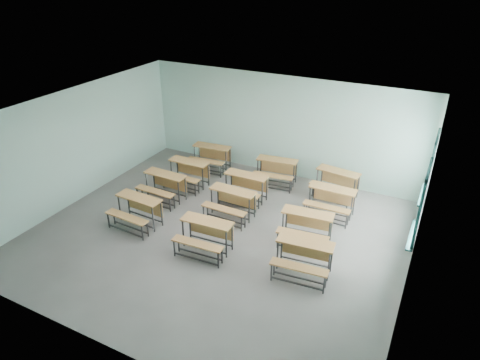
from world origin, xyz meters
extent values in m
cube|color=slate|center=(0.00, 0.00, -0.01)|extent=(9.00, 8.00, 0.02)
cube|color=silver|center=(0.00, 0.00, 3.21)|extent=(9.00, 8.00, 0.02)
cube|color=#AED9CD|center=(0.00, 4.01, 1.60)|extent=(9.00, 0.02, 3.20)
cube|color=#AED9CD|center=(0.00, -4.01, 1.60)|extent=(9.00, 0.02, 3.20)
cube|color=#AED9CD|center=(-4.51, 0.00, 1.60)|extent=(0.02, 8.00, 3.20)
cube|color=#AED9CD|center=(4.51, 0.00, 1.60)|extent=(0.02, 8.00, 3.20)
cube|color=#194446|center=(4.47, 2.80, 0.93)|extent=(0.06, 1.20, 0.06)
cube|color=#194446|center=(4.47, 2.80, 2.47)|extent=(0.06, 1.20, 0.06)
cube|color=#194446|center=(4.47, 2.23, 1.70)|extent=(0.06, 0.06, 1.60)
cube|color=#194446|center=(4.47, 3.37, 1.70)|extent=(0.06, 0.06, 1.60)
cube|color=#194446|center=(4.47, 2.80, 1.70)|extent=(0.04, 0.04, 1.48)
cube|color=#194446|center=(4.47, 2.80, 1.70)|extent=(0.04, 1.08, 0.04)
cube|color=#194446|center=(4.43, 2.80, 0.87)|extent=(0.14, 1.28, 0.04)
cube|color=white|center=(4.50, 2.80, 1.70)|extent=(0.01, 1.08, 1.48)
cube|color=#194446|center=(4.47, 0.80, 0.93)|extent=(0.06, 1.20, 0.06)
cube|color=#194446|center=(4.47, 0.80, 2.47)|extent=(0.06, 1.20, 0.06)
cube|color=#194446|center=(4.47, 0.23, 1.70)|extent=(0.06, 0.06, 1.60)
cube|color=#194446|center=(4.47, 1.37, 1.70)|extent=(0.06, 0.06, 1.60)
cube|color=#194446|center=(4.47, 0.80, 1.70)|extent=(0.04, 0.04, 1.48)
cube|color=#194446|center=(4.47, 0.80, 1.70)|extent=(0.04, 1.08, 0.04)
cube|color=#194446|center=(4.43, 0.80, 0.87)|extent=(0.14, 1.28, 0.04)
cube|color=white|center=(4.50, 0.80, 1.70)|extent=(0.01, 1.08, 1.48)
cube|color=#AA753D|center=(-2.09, -0.46, 0.76)|extent=(1.27, 0.48, 0.04)
cube|color=#AA753D|center=(-2.08, -0.27, 0.44)|extent=(1.18, 0.08, 0.43)
cylinder|color=#333538|center=(-2.67, -0.59, 0.37)|extent=(0.04, 0.04, 0.74)
cylinder|color=#333538|center=(-1.53, -0.65, 0.37)|extent=(0.04, 0.04, 0.74)
cylinder|color=#333538|center=(-2.66, -0.26, 0.37)|extent=(0.04, 0.04, 0.74)
cylinder|color=#333538|center=(-1.52, -0.32, 0.37)|extent=(0.04, 0.04, 0.74)
cube|color=#333538|center=(-2.10, -0.62, 0.10)|extent=(1.14, 0.09, 0.03)
cube|color=#333538|center=(-2.09, -0.29, 0.10)|extent=(1.14, 0.09, 0.03)
cube|color=#AA753D|center=(-2.12, -0.96, 0.45)|extent=(1.26, 0.32, 0.04)
cylinder|color=#333538|center=(-2.70, -1.02, 0.22)|extent=(0.04, 0.04, 0.43)
cylinder|color=#333538|center=(-1.55, -1.08, 0.22)|extent=(0.04, 0.04, 0.43)
cylinder|color=#333538|center=(-2.69, -0.83, 0.22)|extent=(0.04, 0.04, 0.43)
cylinder|color=#333538|center=(-1.54, -0.89, 0.22)|extent=(0.04, 0.04, 0.43)
cube|color=#333538|center=(-2.13, -1.05, 0.08)|extent=(1.14, 0.09, 0.03)
cube|color=#333538|center=(-2.12, -0.86, 0.08)|extent=(1.14, 0.09, 0.03)
cube|color=#AA753D|center=(0.05, -0.62, 0.76)|extent=(1.27, 0.49, 0.04)
cube|color=#AA753D|center=(0.04, -0.43, 0.44)|extent=(1.18, 0.09, 0.43)
cylinder|color=#333538|center=(-0.51, -0.82, 0.37)|extent=(0.04, 0.04, 0.74)
cylinder|color=#333538|center=(0.63, -0.75, 0.37)|extent=(0.04, 0.04, 0.74)
cylinder|color=#333538|center=(-0.53, -0.49, 0.37)|extent=(0.04, 0.04, 0.74)
cylinder|color=#333538|center=(0.61, -0.42, 0.37)|extent=(0.04, 0.04, 0.74)
cube|color=#333538|center=(0.06, -0.78, 0.10)|extent=(1.14, 0.10, 0.03)
cube|color=#333538|center=(0.04, -0.45, 0.10)|extent=(1.14, 0.10, 0.03)
cube|color=#AA753D|center=(0.08, -1.12, 0.45)|extent=(1.26, 0.33, 0.04)
cylinder|color=#333538|center=(-0.49, -1.25, 0.22)|extent=(0.04, 0.04, 0.43)
cylinder|color=#333538|center=(0.65, -1.18, 0.22)|extent=(0.04, 0.04, 0.43)
cylinder|color=#333538|center=(-0.50, -1.05, 0.22)|extent=(0.04, 0.04, 0.43)
cylinder|color=#333538|center=(0.64, -0.98, 0.22)|extent=(0.04, 0.04, 0.43)
cube|color=#333538|center=(0.08, -1.21, 0.08)|extent=(1.14, 0.10, 0.03)
cube|color=#333538|center=(0.07, -1.02, 0.08)|extent=(1.14, 0.10, 0.03)
cube|color=#AA753D|center=(2.39, -0.37, 0.76)|extent=(1.28, 0.53, 0.04)
cube|color=#AA753D|center=(2.37, -0.17, 0.44)|extent=(1.18, 0.14, 0.43)
cylinder|color=#333538|center=(1.84, -0.59, 0.37)|extent=(0.04, 0.04, 0.74)
cylinder|color=#333538|center=(2.97, -0.48, 0.37)|extent=(0.04, 0.04, 0.74)
cylinder|color=#333538|center=(1.80, -0.25, 0.37)|extent=(0.04, 0.04, 0.74)
cylinder|color=#333538|center=(2.94, -0.14, 0.37)|extent=(0.04, 0.04, 0.74)
cube|color=#333538|center=(2.40, -0.53, 0.10)|extent=(1.14, 0.14, 0.03)
cube|color=#333538|center=(2.37, -0.20, 0.10)|extent=(1.14, 0.14, 0.03)
cube|color=#AA753D|center=(2.44, -0.86, 0.45)|extent=(1.27, 0.38, 0.04)
cylinder|color=#333538|center=(1.88, -1.01, 0.22)|extent=(0.04, 0.04, 0.43)
cylinder|color=#333538|center=(3.02, -0.90, 0.22)|extent=(0.04, 0.04, 0.43)
cylinder|color=#333538|center=(1.86, -0.82, 0.22)|extent=(0.04, 0.04, 0.43)
cylinder|color=#333538|center=(3.00, -0.71, 0.22)|extent=(0.04, 0.04, 0.43)
cube|color=#333538|center=(2.45, -0.96, 0.08)|extent=(1.14, 0.14, 0.03)
cube|color=#333538|center=(2.43, -0.76, 0.08)|extent=(1.14, 0.14, 0.03)
cube|color=#AA753D|center=(-2.29, 0.96, 0.76)|extent=(1.26, 0.45, 0.04)
cube|color=#AA753D|center=(-2.29, 1.15, 0.44)|extent=(1.18, 0.05, 0.43)
cylinder|color=#333538|center=(-2.87, 0.81, 0.37)|extent=(0.04, 0.04, 0.74)
cylinder|color=#333538|center=(-1.73, 0.78, 0.37)|extent=(0.04, 0.04, 0.74)
cylinder|color=#333538|center=(-2.86, 1.14, 0.37)|extent=(0.04, 0.04, 0.74)
cylinder|color=#333538|center=(-1.72, 1.11, 0.37)|extent=(0.04, 0.04, 0.74)
cube|color=#333538|center=(-2.30, 0.79, 0.10)|extent=(1.14, 0.06, 0.03)
cube|color=#333538|center=(-2.29, 1.13, 0.10)|extent=(1.14, 0.06, 0.03)
cube|color=#AA753D|center=(-2.31, 0.46, 0.45)|extent=(1.25, 0.29, 0.04)
cylinder|color=#333538|center=(-2.88, 0.38, 0.22)|extent=(0.04, 0.04, 0.43)
cylinder|color=#333538|center=(-1.74, 0.35, 0.22)|extent=(0.04, 0.04, 0.43)
cylinder|color=#333538|center=(-2.88, 0.57, 0.22)|extent=(0.04, 0.04, 0.43)
cylinder|color=#333538|center=(-1.73, 0.54, 0.22)|extent=(0.04, 0.04, 0.43)
cube|color=#333538|center=(-2.31, 0.36, 0.08)|extent=(1.14, 0.06, 0.03)
cube|color=#333538|center=(-2.30, 0.56, 0.08)|extent=(1.14, 0.06, 0.03)
cube|color=#AA753D|center=(-0.11, 0.99, 0.76)|extent=(1.25, 0.44, 0.04)
cube|color=#AA753D|center=(-0.11, 1.18, 0.44)|extent=(1.18, 0.04, 0.43)
cylinder|color=#333538|center=(-0.68, 0.83, 0.37)|extent=(0.04, 0.04, 0.74)
cylinder|color=#333538|center=(0.46, 0.82, 0.37)|extent=(0.04, 0.04, 0.74)
cylinder|color=#333538|center=(-0.68, 1.17, 0.37)|extent=(0.04, 0.04, 0.74)
cylinder|color=#333538|center=(0.46, 1.15, 0.37)|extent=(0.04, 0.04, 0.74)
cube|color=#333538|center=(-0.11, 0.82, 0.10)|extent=(1.14, 0.05, 0.03)
cube|color=#333538|center=(-0.11, 1.16, 0.10)|extent=(1.14, 0.05, 0.03)
cube|color=#AA753D|center=(-0.12, 0.49, 0.45)|extent=(1.25, 0.28, 0.04)
cylinder|color=#333538|center=(-0.69, 0.40, 0.22)|extent=(0.04, 0.04, 0.43)
cylinder|color=#333538|center=(0.45, 0.38, 0.22)|extent=(0.04, 0.04, 0.43)
cylinder|color=#333538|center=(-0.69, 0.60, 0.22)|extent=(0.04, 0.04, 0.43)
cylinder|color=#333538|center=(0.46, 0.58, 0.22)|extent=(0.04, 0.04, 0.43)
cube|color=#333538|center=(-0.12, 0.39, 0.08)|extent=(1.14, 0.05, 0.03)
cube|color=#333538|center=(-0.12, 0.59, 0.08)|extent=(1.14, 0.05, 0.03)
cube|color=#AA753D|center=(2.05, 0.81, 0.76)|extent=(1.28, 0.54, 0.04)
cube|color=#AA753D|center=(2.03, 1.00, 0.44)|extent=(1.18, 0.14, 0.43)
cylinder|color=#333538|center=(1.49, 0.58, 0.37)|extent=(0.04, 0.04, 0.74)
cylinder|color=#333538|center=(2.63, 0.70, 0.37)|extent=(0.04, 0.04, 0.74)
cylinder|color=#333538|center=(1.46, 0.91, 0.37)|extent=(0.04, 0.04, 0.74)
cylinder|color=#333538|center=(2.60, 1.03, 0.37)|extent=(0.04, 0.04, 0.74)
cube|color=#333538|center=(2.06, 0.64, 0.10)|extent=(1.14, 0.15, 0.03)
cube|color=#333538|center=(2.03, 0.97, 0.10)|extent=(1.14, 0.15, 0.03)
cube|color=#AA753D|center=(2.10, 0.31, 0.45)|extent=(1.27, 0.39, 0.04)
cylinder|color=#333538|center=(1.54, 0.15, 0.22)|extent=(0.04, 0.04, 0.43)
cylinder|color=#333538|center=(2.68, 0.27, 0.22)|extent=(0.04, 0.04, 0.43)
cylinder|color=#333538|center=(1.52, 0.35, 0.22)|extent=(0.04, 0.04, 0.43)
cylinder|color=#333538|center=(2.66, 0.47, 0.22)|extent=(0.04, 0.04, 0.43)
cube|color=#333538|center=(2.11, 0.21, 0.08)|extent=(1.14, 0.15, 0.03)
cube|color=#333538|center=(2.09, 0.41, 0.08)|extent=(1.14, 0.15, 0.03)
cube|color=#AA753D|center=(-2.15, 2.00, 0.76)|extent=(1.25, 0.42, 0.04)
cube|color=#AA753D|center=(-2.15, 2.19, 0.44)|extent=(1.18, 0.03, 0.43)
cylinder|color=#333538|center=(-2.72, 1.84, 0.37)|extent=(0.04, 0.04, 0.74)
cylinder|color=#333538|center=(-1.58, 1.83, 0.37)|extent=(0.04, 0.04, 0.74)
cylinder|color=#333538|center=(-2.72, 2.17, 0.37)|extent=(0.04, 0.04, 0.74)
cylinder|color=#333538|center=(-1.58, 2.16, 0.37)|extent=(0.04, 0.04, 0.74)
cube|color=#333538|center=(-2.15, 1.83, 0.10)|extent=(1.14, 0.04, 0.03)
cube|color=#333538|center=(-2.15, 2.16, 0.10)|extent=(1.14, 0.04, 0.03)
cube|color=#AA753D|center=(-2.15, 1.50, 0.45)|extent=(1.25, 0.27, 0.04)
cylinder|color=#333538|center=(-2.72, 1.41, 0.22)|extent=(0.04, 0.04, 0.43)
cylinder|color=#333538|center=(-1.58, 1.40, 0.22)|extent=(0.04, 0.04, 0.43)
cylinder|color=#333538|center=(-2.72, 1.60, 0.22)|extent=(0.04, 0.04, 0.43)
cylinder|color=#333538|center=(-1.58, 1.59, 0.22)|extent=(0.04, 0.04, 0.43)
cube|color=#333538|center=(-2.15, 1.40, 0.08)|extent=(1.14, 0.04, 0.03)
cube|color=#333538|center=(-2.15, 1.60, 0.08)|extent=(1.14, 0.04, 0.03)
cube|color=#AA753D|center=(-0.19, 1.97, 0.76)|extent=(1.25, 0.43, 0.04)
cube|color=#AA753D|center=(-0.19, 2.16, 0.44)|extent=(1.18, 0.03, 0.43)
cylinder|color=#333538|center=(-0.76, 1.80, 0.37)|extent=(0.04, 0.04, 0.74)
cylinder|color=#333538|center=(0.38, 1.81, 0.37)|extent=(0.04, 0.04, 0.74)
cylinder|color=#333538|center=(-0.76, 2.13, 0.37)|extent=(0.04, 0.04, 0.74)
cylinder|color=#333538|center=(0.38, 2.14, 0.37)|extent=(0.04, 0.04, 0.74)
cube|color=#333538|center=(-0.19, 1.80, 0.10)|extent=(1.14, 0.04, 0.03)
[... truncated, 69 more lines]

